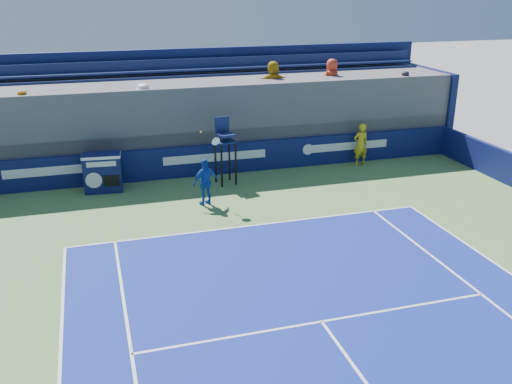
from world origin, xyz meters
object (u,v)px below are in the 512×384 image
object	(u,v)px
umpire_chair	(225,144)
tennis_player	(206,182)
ball_person	(361,144)
match_clock	(103,171)

from	to	relation	value
umpire_chair	tennis_player	world-z (taller)	tennis_player
ball_person	match_clock	distance (m)	10.13
match_clock	umpire_chair	xyz separation A→B (m)	(4.35, -0.41, 0.79)
umpire_chair	tennis_player	bearing A→B (deg)	-120.51
umpire_chair	match_clock	bearing A→B (deg)	174.57
match_clock	tennis_player	xyz separation A→B (m)	(3.22, -2.33, 0.07)
match_clock	umpire_chair	size ratio (longest dim) A/B	0.56
tennis_player	umpire_chair	bearing A→B (deg)	59.49
match_clock	umpire_chair	distance (m)	4.44
ball_person	match_clock	world-z (taller)	ball_person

